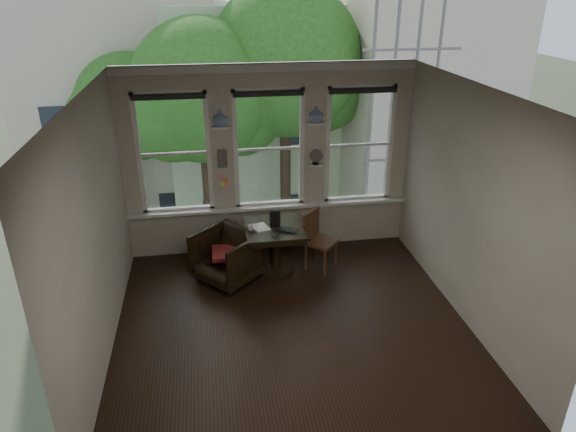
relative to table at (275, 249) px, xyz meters
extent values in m
plane|color=black|center=(0.03, -1.40, -0.38)|extent=(4.50, 4.50, 0.00)
plane|color=silver|center=(0.03, -1.40, 2.62)|extent=(4.50, 4.50, 0.00)
plane|color=beige|center=(0.03, 0.85, 1.12)|extent=(4.50, 0.00, 4.50)
plane|color=beige|center=(0.03, -3.65, 1.12)|extent=(4.50, 0.00, 4.50)
plane|color=beige|center=(-2.22, -1.40, 1.12)|extent=(0.00, 4.50, 4.50)
plane|color=beige|center=(2.28, -1.40, 1.12)|extent=(0.00, 4.50, 4.50)
cube|color=white|center=(-0.70, 0.75, 1.73)|extent=(0.26, 0.16, 0.03)
cube|color=white|center=(0.75, 0.75, 1.73)|extent=(0.26, 0.16, 0.03)
cube|color=#59544F|center=(-0.70, 0.78, 1.23)|extent=(0.14, 0.06, 0.28)
imported|color=silver|center=(-0.70, 0.75, 1.86)|extent=(0.24, 0.24, 0.25)
imported|color=silver|center=(0.75, 0.75, 1.86)|extent=(0.24, 0.24, 0.25)
imported|color=black|center=(-0.73, -0.13, 0.01)|extent=(1.18, 1.18, 0.77)
cube|color=maroon|center=(-0.73, -0.13, 0.08)|extent=(0.45, 0.45, 0.06)
imported|color=black|center=(0.11, -0.18, 0.39)|extent=(0.41, 0.38, 0.03)
imported|color=white|center=(-0.37, -0.07, 0.42)|extent=(0.10, 0.10, 0.09)
imported|color=white|center=(-0.04, -0.32, 0.42)|extent=(0.13, 0.13, 0.09)
cube|color=black|center=(0.01, 0.07, 0.48)|extent=(0.17, 0.11, 0.22)
cube|color=silver|center=(-0.22, 0.03, 0.38)|extent=(0.29, 0.35, 0.00)
camera|label=1|loc=(-0.91, -6.81, 3.70)|focal=32.00mm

